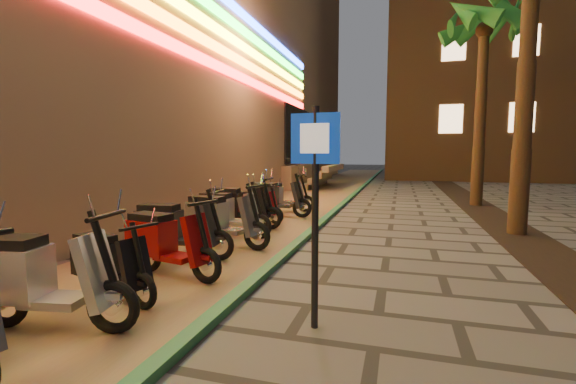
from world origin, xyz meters
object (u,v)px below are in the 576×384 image
(scooter_12, at_px, (274,198))
(scooter_10, at_px, (236,206))
(pedestrian_sign, at_px, (315,187))
(scooter_9, at_px, (226,212))
(scooter_4, at_px, (33,278))
(scooter_7, at_px, (174,228))
(scooter_8, at_px, (219,218))
(scooter_13, at_px, (280,195))
(scooter_11, at_px, (254,205))
(scooter_5, at_px, (107,263))
(scooter_6, at_px, (164,241))

(scooter_12, bearing_deg, scooter_10, -99.32)
(pedestrian_sign, bearing_deg, scooter_9, 129.68)
(scooter_4, relative_size, scooter_7, 1.04)
(pedestrian_sign, bearing_deg, scooter_8, 134.25)
(scooter_7, xyz_separation_m, scooter_13, (0.18, 5.63, -0.02))
(scooter_7, xyz_separation_m, scooter_11, (0.02, 3.76, -0.08))
(scooter_9, relative_size, scooter_12, 0.98)
(scooter_4, xyz_separation_m, scooter_12, (0.09, 7.55, -0.00))
(scooter_4, bearing_deg, scooter_11, 81.23)
(scooter_5, bearing_deg, scooter_12, 105.59)
(pedestrian_sign, height_order, scooter_8, pedestrian_sign)
(scooter_5, xyz_separation_m, scooter_9, (-0.16, 3.81, 0.09))
(scooter_6, bearing_deg, scooter_4, -84.63)
(pedestrian_sign, xyz_separation_m, scooter_4, (-2.77, -0.86, -0.94))
(scooter_9, distance_m, scooter_12, 2.80)
(scooter_5, distance_m, scooter_7, 1.88)
(scooter_8, distance_m, scooter_11, 2.74)
(scooter_4, relative_size, scooter_13, 1.08)
(scooter_4, bearing_deg, scooter_9, 81.06)
(scooter_8, xyz_separation_m, scooter_10, (-0.41, 1.76, 0.00))
(scooter_8, relative_size, scooter_12, 1.02)
(pedestrian_sign, bearing_deg, scooter_11, 120.39)
(scooter_4, xyz_separation_m, scooter_10, (-0.23, 5.61, 0.00))
(scooter_7, relative_size, scooter_8, 0.97)
(scooter_13, bearing_deg, scooter_11, -111.39)
(scooter_7, distance_m, scooter_10, 2.80)
(scooter_6, xyz_separation_m, scooter_9, (-0.31, 2.81, 0.01))
(scooter_9, bearing_deg, scooter_4, -83.89)
(pedestrian_sign, distance_m, scooter_7, 3.65)
(scooter_13, bearing_deg, scooter_8, -104.48)
(scooter_5, bearing_deg, scooter_7, 112.93)
(scooter_10, distance_m, scooter_13, 2.84)
(scooter_7, relative_size, scooter_11, 1.19)
(scooter_4, distance_m, scooter_11, 6.57)
(scooter_12, bearing_deg, scooter_5, -90.27)
(scooter_5, bearing_deg, scooter_10, 109.38)
(pedestrian_sign, relative_size, scooter_11, 1.57)
(scooter_5, relative_size, scooter_9, 0.83)
(scooter_8, height_order, scooter_13, scooter_8)
(scooter_5, distance_m, scooter_12, 6.60)
(scooter_7, distance_m, scooter_8, 1.10)
(scooter_9, xyz_separation_m, scooter_10, (-0.14, 0.86, 0.02))
(scooter_6, distance_m, scooter_8, 1.90)
(scooter_5, distance_m, scooter_11, 5.63)
(scooter_6, height_order, scooter_10, scooter_10)
(scooter_4, bearing_deg, scooter_12, 79.35)
(scooter_6, xyz_separation_m, scooter_10, (-0.45, 3.67, 0.03))
(scooter_7, height_order, scooter_10, scooter_10)
(scooter_5, height_order, scooter_10, scooter_10)
(scooter_9, height_order, scooter_11, scooter_9)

